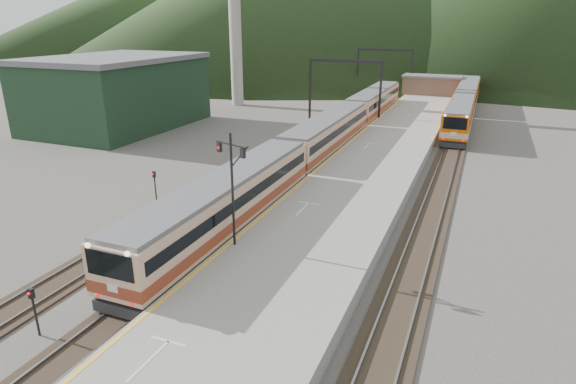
% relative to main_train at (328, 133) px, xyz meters
% --- Properties ---
extents(track_main, '(2.60, 200.00, 0.23)m').
position_rel_main_train_xyz_m(track_main, '(0.00, 0.59, -2.00)').
color(track_main, black).
rests_on(track_main, ground).
extents(track_far, '(2.60, 200.00, 0.23)m').
position_rel_main_train_xyz_m(track_far, '(-5.00, 0.59, -2.00)').
color(track_far, black).
rests_on(track_far, ground).
extents(track_second, '(2.60, 200.00, 0.23)m').
position_rel_main_train_xyz_m(track_second, '(11.50, 0.59, -2.00)').
color(track_second, black).
rests_on(track_second, ground).
extents(platform, '(8.00, 100.00, 1.00)m').
position_rel_main_train_xyz_m(platform, '(5.60, -1.41, -1.56)').
color(platform, gray).
rests_on(platform, ground).
extents(gantry_near, '(9.55, 0.25, 8.00)m').
position_rel_main_train_xyz_m(gantry_near, '(-2.85, 15.59, 3.52)').
color(gantry_near, black).
rests_on(gantry_near, ground).
extents(gantry_far, '(9.55, 0.25, 8.00)m').
position_rel_main_train_xyz_m(gantry_far, '(-2.85, 40.59, 3.52)').
color(gantry_far, black).
rests_on(gantry_far, ground).
extents(warehouse, '(14.50, 20.50, 8.60)m').
position_rel_main_train_xyz_m(warehouse, '(-28.00, 2.59, 2.25)').
color(warehouse, black).
rests_on(warehouse, ground).
extents(smokestack, '(1.80, 1.80, 30.00)m').
position_rel_main_train_xyz_m(smokestack, '(-22.00, 22.59, 12.94)').
color(smokestack, '#9E998E').
rests_on(smokestack, ground).
extents(station_shed, '(9.40, 4.40, 3.10)m').
position_rel_main_train_xyz_m(station_shed, '(5.60, 38.59, 0.51)').
color(station_shed, brown).
rests_on(station_shed, platform).
extents(main_train, '(3.00, 61.61, 3.67)m').
position_rel_main_train_xyz_m(main_train, '(0.00, 0.00, 0.00)').
color(main_train, tan).
rests_on(main_train, track_main).
extents(second_train, '(2.79, 37.98, 3.40)m').
position_rel_main_train_xyz_m(second_train, '(11.50, 24.90, -0.13)').
color(second_train, '#D45303').
rests_on(second_train, track_second).
extents(signal_mast, '(2.10, 0.86, 6.27)m').
position_rel_main_train_xyz_m(signal_mast, '(2.15, -23.69, 2.78)').
color(signal_mast, black).
rests_on(signal_mast, platform).
extents(short_signal_a, '(0.24, 0.20, 2.27)m').
position_rel_main_train_xyz_m(short_signal_a, '(-2.40, -32.85, -0.60)').
color(short_signal_a, black).
rests_on(short_signal_a, ground).
extents(short_signal_b, '(0.24, 0.19, 2.27)m').
position_rel_main_train_xyz_m(short_signal_b, '(-2.26, -11.78, -0.60)').
color(short_signal_b, black).
rests_on(short_signal_b, ground).
extents(short_signal_c, '(0.25, 0.21, 2.27)m').
position_rel_main_train_xyz_m(short_signal_c, '(-7.74, -17.53, -0.60)').
color(short_signal_c, black).
rests_on(short_signal_c, ground).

